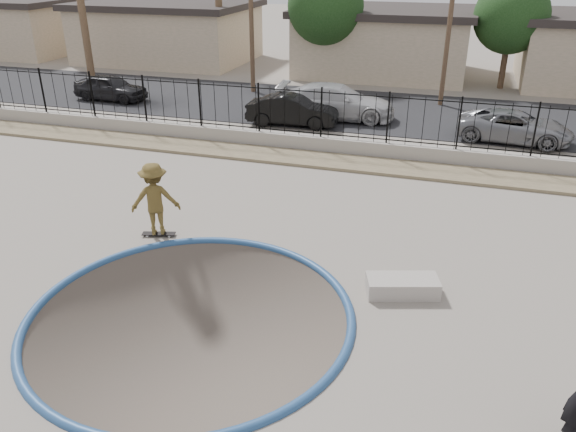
# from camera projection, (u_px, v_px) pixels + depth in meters

# --- Properties ---
(ground) EXTENTS (120.00, 120.00, 2.20)m
(ground) POSITION_uv_depth(u_px,v_px,m) (330.00, 164.00, 23.66)
(ground) COLOR slate
(ground) RESTS_ON ground
(bowl_pit) EXTENTS (6.84, 6.84, 1.80)m
(bowl_pit) POSITION_uv_depth(u_px,v_px,m) (191.00, 316.00, 11.97)
(bowl_pit) COLOR #4C413A
(bowl_pit) RESTS_ON ground
(coping_ring) EXTENTS (7.04, 7.04, 0.20)m
(coping_ring) POSITION_uv_depth(u_px,v_px,m) (191.00, 316.00, 11.97)
(coping_ring) COLOR navy
(coping_ring) RESTS_ON ground
(rock_strip) EXTENTS (42.00, 1.60, 0.11)m
(rock_strip) POSITION_uv_depth(u_px,v_px,m) (313.00, 159.00, 20.75)
(rock_strip) COLOR #8D7F5C
(rock_strip) RESTS_ON ground
(retaining_wall) EXTENTS (42.00, 0.45, 0.60)m
(retaining_wall) POSITION_uv_depth(u_px,v_px,m) (320.00, 144.00, 21.59)
(retaining_wall) COLOR #A2988E
(retaining_wall) RESTS_ON ground
(fence) EXTENTS (40.00, 0.04, 1.80)m
(fence) POSITION_uv_depth(u_px,v_px,m) (321.00, 114.00, 21.07)
(fence) COLOR black
(fence) RESTS_ON retaining_wall
(street) EXTENTS (90.00, 8.00, 0.04)m
(street) POSITION_uv_depth(u_px,v_px,m) (354.00, 109.00, 27.49)
(street) COLOR black
(street) RESTS_ON ground
(house_west_far) EXTENTS (10.60, 8.60, 3.90)m
(house_west_far) POSITION_uv_depth(u_px,v_px,m) (14.00, 24.00, 42.31)
(house_west_far) COLOR tan
(house_west_far) RESTS_ON ground
(house_west) EXTENTS (11.60, 8.60, 3.90)m
(house_west) POSITION_uv_depth(u_px,v_px,m) (168.00, 31.00, 38.85)
(house_west) COLOR tan
(house_west) RESTS_ON ground
(house_center) EXTENTS (10.60, 8.60, 3.90)m
(house_center) POSITION_uv_depth(u_px,v_px,m) (385.00, 40.00, 34.85)
(house_center) COLOR tan
(house_center) RESTS_ON ground
(utility_pole_left) EXTENTS (1.70, 0.24, 9.00)m
(utility_pole_left) POSITION_uv_depth(u_px,v_px,m) (251.00, 1.00, 28.81)
(utility_pole_left) COLOR #473323
(utility_pole_left) RESTS_ON ground
(utility_pole_mid) EXTENTS (1.70, 0.24, 9.50)m
(utility_pole_mid) POSITION_uv_depth(u_px,v_px,m) (452.00, 0.00, 26.04)
(utility_pole_mid) COLOR #473323
(utility_pole_mid) RESTS_ON ground
(street_tree_left) EXTENTS (4.32, 4.32, 6.36)m
(street_tree_left) POSITION_uv_depth(u_px,v_px,m) (326.00, 6.00, 31.68)
(street_tree_left) COLOR #473323
(street_tree_left) RESTS_ON ground
(street_tree_mid) EXTENTS (3.96, 3.96, 5.83)m
(street_tree_mid) POSITION_uv_depth(u_px,v_px,m) (511.00, 16.00, 30.03)
(street_tree_mid) COLOR #473323
(street_tree_mid) RESTS_ON ground
(skater) EXTENTS (1.48, 1.22, 2.00)m
(skater) POSITION_uv_depth(u_px,v_px,m) (155.00, 202.00, 14.89)
(skater) COLOR olive
(skater) RESTS_ON ground
(skateboard) EXTENTS (0.93, 0.46, 0.08)m
(skateboard) POSITION_uv_depth(u_px,v_px,m) (159.00, 234.00, 15.29)
(skateboard) COLOR black
(skateboard) RESTS_ON ground
(concrete_ledge) EXTENTS (1.74, 1.14, 0.40)m
(concrete_ledge) POSITION_uv_depth(u_px,v_px,m) (402.00, 286.00, 12.66)
(concrete_ledge) COLOR #A79E94
(concrete_ledge) RESTS_ON ground
(car_a) EXTENTS (3.89, 1.73, 1.30)m
(car_a) POSITION_uv_depth(u_px,v_px,m) (111.00, 87.00, 28.75)
(car_a) COLOR black
(car_a) RESTS_ON street
(car_b) EXTENTS (4.07, 1.66, 1.31)m
(car_b) POSITION_uv_depth(u_px,v_px,m) (292.00, 110.00, 24.65)
(car_b) COLOR black
(car_b) RESTS_ON street
(car_c) EXTENTS (5.50, 2.64, 1.54)m
(car_c) POSITION_uv_depth(u_px,v_px,m) (336.00, 102.00, 25.55)
(car_c) COLOR #BABABC
(car_c) RESTS_ON street
(car_d) EXTENTS (4.63, 2.50, 1.24)m
(car_d) POSITION_uv_depth(u_px,v_px,m) (515.00, 126.00, 22.53)
(car_d) COLOR gray
(car_d) RESTS_ON street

